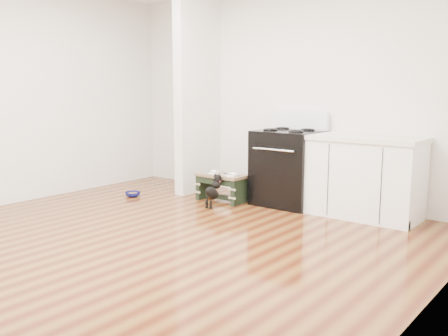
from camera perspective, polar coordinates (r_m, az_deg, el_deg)
ground at (r=4.81m, az=-8.96°, el=-8.38°), size 5.00×5.00×0.00m
room_shell at (r=4.59m, az=-9.48°, el=11.29°), size 5.00×5.00×5.00m
partition_wall at (r=6.91m, az=-3.03°, el=8.45°), size 0.15×0.80×2.70m
oven_range at (r=6.19m, az=7.36°, el=0.18°), size 0.76×0.69×1.14m
cabinet_run at (r=5.78m, az=15.81°, el=-1.00°), size 1.24×0.64×0.91m
dog_feeder at (r=6.35m, az=-0.27°, el=-1.58°), size 0.65×0.35×0.37m
puppy at (r=6.06m, az=-1.18°, el=-2.47°), size 0.11×0.33×0.39m
floor_bowl at (r=6.76m, az=-10.39°, el=-2.97°), size 0.25×0.25×0.06m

